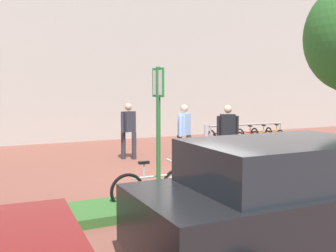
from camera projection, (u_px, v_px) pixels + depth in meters
name	position (u px, v px, depth m)	size (l,w,h in m)	color
ground_plane	(196.00, 176.00, 10.08)	(60.00, 60.00, 0.00)	brown
building_facade	(100.00, 20.00, 16.77)	(28.00, 1.20, 10.00)	#B2ADA3
planter_strip	(209.00, 196.00, 7.88)	(7.00, 1.10, 0.16)	#336028
parking_sign_post	(158.00, 117.00, 7.24)	(0.08, 0.36, 2.58)	#2D7238
bike_at_sign	(153.00, 187.00, 7.54)	(1.68, 0.42, 0.86)	black
bike_rack_cluster	(247.00, 137.00, 15.14)	(3.21, 1.67, 0.83)	#99999E
bollard_steel	(206.00, 137.00, 14.19)	(0.16, 0.16, 0.90)	#ADADB2
person_suited_dark	(129.00, 127.00, 12.28)	(0.56, 0.38, 1.72)	#2D2D38
person_suited_navy	(228.00, 132.00, 11.05)	(0.57, 0.53, 1.72)	#383342
person_casual_tan	(184.00, 130.00, 11.45)	(0.50, 0.43, 1.72)	#2D2D38
car_black_suv	(290.00, 199.00, 5.29)	(4.32, 2.06, 1.54)	black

